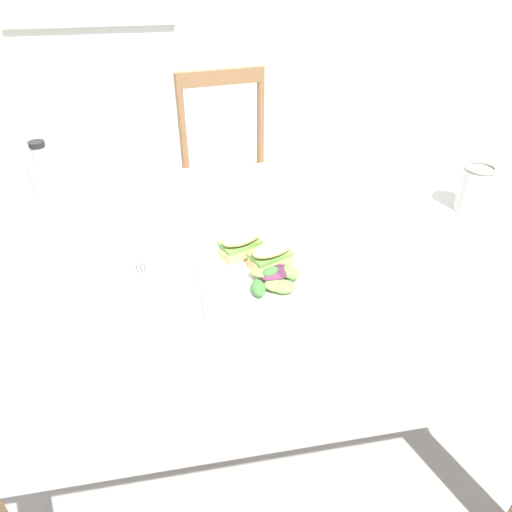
# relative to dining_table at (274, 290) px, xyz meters

# --- Properties ---
(ground_plane) EXTENTS (9.24, 9.24, 0.00)m
(ground_plane) POSITION_rel_dining_table_xyz_m (0.00, 0.01, -0.62)
(ground_plane) COLOR gray
(dining_table) EXTENTS (1.30, 0.93, 0.74)m
(dining_table) POSITION_rel_dining_table_xyz_m (0.00, 0.00, 0.00)
(dining_table) COLOR #BCB7AD
(dining_table) RESTS_ON ground
(chair_wooden_far) EXTENTS (0.45, 0.45, 0.87)m
(chair_wooden_far) POSITION_rel_dining_table_xyz_m (0.03, 0.95, -0.17)
(chair_wooden_far) COLOR #8E6642
(chair_wooden_far) RESTS_ON ground
(plate_lunch) EXTENTS (0.25, 0.25, 0.01)m
(plate_lunch) POSITION_rel_dining_table_xyz_m (-0.05, -0.09, 0.12)
(plate_lunch) COLOR white
(plate_lunch) RESTS_ON dining_table
(sandwich_half_front) EXTENTS (0.10, 0.08, 0.06)m
(sandwich_half_front) POSITION_rel_dining_table_xyz_m (-0.02, -0.08, 0.16)
(sandwich_half_front) COLOR #DBB270
(sandwich_half_front) RESTS_ON plate_lunch
(sandwich_half_back) EXTENTS (0.10, 0.08, 0.06)m
(sandwich_half_back) POSITION_rel_dining_table_xyz_m (-0.08, -0.02, 0.16)
(sandwich_half_back) COLOR #DBB270
(sandwich_half_back) RESTS_ON plate_lunch
(salad_mixed_greens) EXTENTS (0.11, 0.13, 0.03)m
(salad_mixed_greens) POSITION_rel_dining_table_xyz_m (-0.03, -0.12, 0.14)
(salad_mixed_greens) COLOR #4C2338
(salad_mixed_greens) RESTS_ON plate_lunch
(napkin_folded) EXTENTS (0.11, 0.26, 0.00)m
(napkin_folded) POSITION_rel_dining_table_xyz_m (-0.28, -0.11, 0.12)
(napkin_folded) COLOR white
(napkin_folded) RESTS_ON dining_table
(fork_on_napkin) EXTENTS (0.05, 0.19, 0.00)m
(fork_on_napkin) POSITION_rel_dining_table_xyz_m (-0.28, -0.09, 0.12)
(fork_on_napkin) COLOR silver
(fork_on_napkin) RESTS_ON napkin_folded
(bottle_cold_brew) EXTENTS (0.07, 0.07, 0.19)m
(bottle_cold_brew) POSITION_rel_dining_table_xyz_m (-0.50, 0.24, 0.18)
(bottle_cold_brew) COLOR black
(bottle_cold_brew) RESTS_ON dining_table
(mason_jar_iced_tea) EXTENTS (0.08, 0.08, 0.12)m
(mason_jar_iced_tea) POSITION_rel_dining_table_xyz_m (0.52, 0.09, 0.17)
(mason_jar_iced_tea) COLOR gold
(mason_jar_iced_tea) RESTS_ON dining_table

